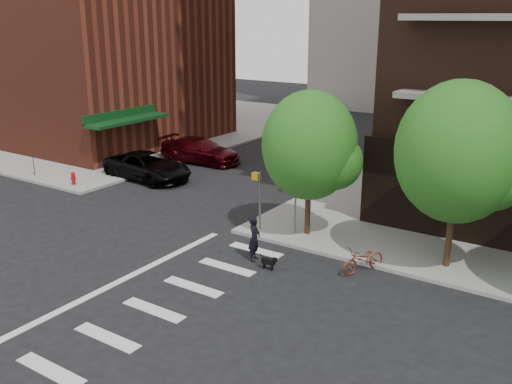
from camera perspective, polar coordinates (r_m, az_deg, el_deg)
ground at (r=21.29m, az=-16.11°, el=-9.10°), size 120.00×120.00×0.00m
sidewalk_nw at (r=53.87m, az=-14.19°, el=6.93°), size 31.00×33.00×0.15m
crosswalk at (r=19.79m, az=-11.87°, el=-10.85°), size 3.85×13.00×0.01m
midrise_nw at (r=47.63m, az=-18.08°, el=17.55°), size 21.40×15.50×20.00m
tree_a at (r=23.80m, az=5.37°, el=4.64°), size 4.00×4.00×5.90m
tree_b at (r=21.57m, az=19.56°, el=3.77°), size 4.50×4.50×6.65m
pedestrian_signal at (r=24.71m, az=1.16°, el=-0.08°), size 2.18×0.67×2.60m
fire_hydrant at (r=33.41m, az=-17.81°, el=1.37°), size 0.24×0.24×0.73m
parking_meter at (r=36.06m, az=-21.37°, el=2.80°), size 0.10×0.08×1.32m
parked_car_black at (r=33.94m, az=-10.78°, el=2.55°), size 3.02×5.83×1.57m
parked_car_maroon at (r=37.43m, az=-5.61°, el=4.16°), size 2.68×5.68×1.60m
parked_car_silver at (r=46.29m, az=3.95°, el=6.58°), size 1.76×4.32×1.39m
scooter at (r=21.74m, az=10.70°, el=-6.66°), size 1.41×2.02×1.01m
dog_walker at (r=22.21m, az=-0.16°, el=-4.66°), size 0.77×0.62×1.83m
dog at (r=21.63m, az=1.31°, el=-6.95°), size 0.63×0.18×0.54m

